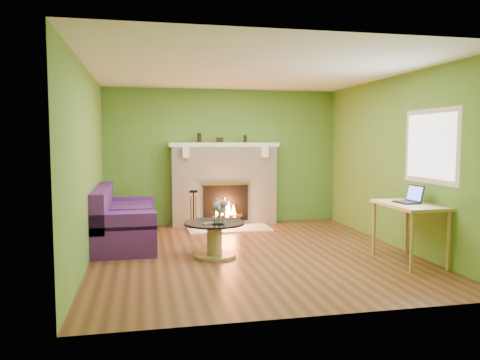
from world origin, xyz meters
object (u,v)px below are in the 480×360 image
object	(u,v)px
coffee_table	(214,236)
cat	(219,209)
sofa	(122,222)
desk	(410,211)

from	to	relation	value
coffee_table	cat	size ratio (longest dim) A/B	1.57
coffee_table	cat	xyz separation A→B (m)	(0.08, 0.05, 0.37)
coffee_table	sofa	bearing A→B (deg)	141.24
sofa	cat	world-z (taller)	sofa
desk	coffee_table	bearing A→B (deg)	161.53
sofa	coffee_table	bearing A→B (deg)	-38.76
desk	sofa	bearing A→B (deg)	153.69
sofa	desk	bearing A→B (deg)	-26.31
desk	cat	size ratio (longest dim) A/B	1.96
sofa	cat	size ratio (longest dim) A/B	3.71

